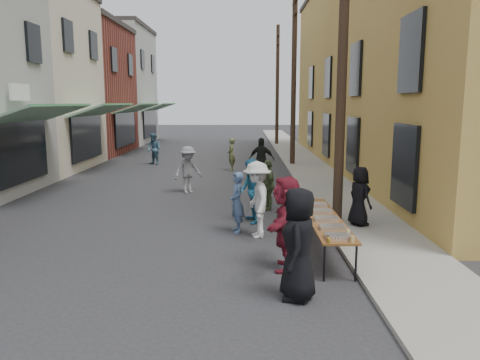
{
  "coord_description": "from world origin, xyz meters",
  "views": [
    {
      "loc": [
        1.78,
        -9.36,
        3.26
      ],
      "look_at": [
        1.67,
        2.42,
        1.3
      ],
      "focal_mm": 35.0,
      "sensor_mm": 36.0,
      "label": 1
    }
  ],
  "objects_px": {
    "utility_pole_mid": "(294,78)",
    "utility_pole_far": "(277,86)",
    "utility_pole_near": "(343,53)",
    "server": "(360,196)",
    "serving_table": "(324,219)",
    "guest_front_a": "(298,244)",
    "catering_tray_sausage": "(338,236)",
    "guest_front_c": "(251,191)"
  },
  "relations": [
    {
      "from": "utility_pole_far",
      "to": "guest_front_a",
      "type": "bearing_deg",
      "value": -93.21
    },
    {
      "from": "guest_front_a",
      "to": "server",
      "type": "distance_m",
      "value": 4.89
    },
    {
      "from": "utility_pole_mid",
      "to": "utility_pole_far",
      "type": "relative_size",
      "value": 1.0
    },
    {
      "from": "catering_tray_sausage",
      "to": "serving_table",
      "type": "bearing_deg",
      "value": 90.0
    },
    {
      "from": "guest_front_a",
      "to": "server",
      "type": "relative_size",
      "value": 1.23
    },
    {
      "from": "utility_pole_mid",
      "to": "catering_tray_sausage",
      "type": "bearing_deg",
      "value": -92.73
    },
    {
      "from": "utility_pole_near",
      "to": "serving_table",
      "type": "height_order",
      "value": "utility_pole_near"
    },
    {
      "from": "serving_table",
      "to": "server",
      "type": "height_order",
      "value": "server"
    },
    {
      "from": "utility_pole_far",
      "to": "server",
      "type": "relative_size",
      "value": 5.86
    },
    {
      "from": "guest_front_a",
      "to": "server",
      "type": "xyz_separation_m",
      "value": [
        2.08,
        4.42,
        -0.08
      ]
    },
    {
      "from": "utility_pole_mid",
      "to": "catering_tray_sausage",
      "type": "relative_size",
      "value": 18.0
    },
    {
      "from": "utility_pole_far",
      "to": "catering_tray_sausage",
      "type": "xyz_separation_m",
      "value": [
        -0.76,
        -27.92,
        -3.71
      ]
    },
    {
      "from": "guest_front_c",
      "to": "utility_pole_far",
      "type": "bearing_deg",
      "value": 162.66
    },
    {
      "from": "utility_pole_near",
      "to": "guest_front_a",
      "type": "bearing_deg",
      "value": -108.27
    },
    {
      "from": "catering_tray_sausage",
      "to": "server",
      "type": "height_order",
      "value": "server"
    },
    {
      "from": "utility_pole_far",
      "to": "guest_front_c",
      "type": "distance_m",
      "value": 24.27
    },
    {
      "from": "utility_pole_mid",
      "to": "server",
      "type": "xyz_separation_m",
      "value": [
        0.46,
        -12.49,
        -3.63
      ]
    },
    {
      "from": "utility_pole_near",
      "to": "serving_table",
      "type": "relative_size",
      "value": 2.25
    },
    {
      "from": "serving_table",
      "to": "catering_tray_sausage",
      "type": "relative_size",
      "value": 8.0
    },
    {
      "from": "utility_pole_mid",
      "to": "guest_front_a",
      "type": "height_order",
      "value": "utility_pole_mid"
    },
    {
      "from": "catering_tray_sausage",
      "to": "guest_front_a",
      "type": "distance_m",
      "value": 1.32
    },
    {
      "from": "utility_pole_near",
      "to": "utility_pole_far",
      "type": "bearing_deg",
      "value": 90.0
    },
    {
      "from": "serving_table",
      "to": "utility_pole_mid",
      "type": "bearing_deg",
      "value": 86.96
    },
    {
      "from": "utility_pole_far",
      "to": "utility_pole_near",
      "type": "bearing_deg",
      "value": -90.0
    },
    {
      "from": "guest_front_a",
      "to": "utility_pole_mid",
      "type": "bearing_deg",
      "value": -175.93
    },
    {
      "from": "utility_pole_mid",
      "to": "guest_front_c",
      "type": "distance_m",
      "value": 12.64
    },
    {
      "from": "serving_table",
      "to": "catering_tray_sausage",
      "type": "height_order",
      "value": "catering_tray_sausage"
    },
    {
      "from": "utility_pole_near",
      "to": "serving_table",
      "type": "xyz_separation_m",
      "value": [
        -0.76,
        -2.27,
        -3.79
      ]
    },
    {
      "from": "utility_pole_near",
      "to": "server",
      "type": "distance_m",
      "value": 3.7
    },
    {
      "from": "utility_pole_near",
      "to": "utility_pole_mid",
      "type": "relative_size",
      "value": 1.0
    },
    {
      "from": "catering_tray_sausage",
      "to": "guest_front_c",
      "type": "xyz_separation_m",
      "value": [
        -1.58,
        4.03,
        0.09
      ]
    },
    {
      "from": "utility_pole_mid",
      "to": "serving_table",
      "type": "relative_size",
      "value": 2.25
    },
    {
      "from": "utility_pole_far",
      "to": "guest_front_a",
      "type": "distance_m",
      "value": 29.17
    },
    {
      "from": "catering_tray_sausage",
      "to": "utility_pole_mid",
      "type": "bearing_deg",
      "value": 87.27
    },
    {
      "from": "server",
      "to": "utility_pole_mid",
      "type": "bearing_deg",
      "value": -22.5
    },
    {
      "from": "serving_table",
      "to": "utility_pole_near",
      "type": "bearing_deg",
      "value": 71.53
    },
    {
      "from": "utility_pole_mid",
      "to": "catering_tray_sausage",
      "type": "height_order",
      "value": "utility_pole_mid"
    },
    {
      "from": "utility_pole_mid",
      "to": "server",
      "type": "bearing_deg",
      "value": -87.87
    },
    {
      "from": "server",
      "to": "serving_table",
      "type": "bearing_deg",
      "value": 120.87
    },
    {
      "from": "serving_table",
      "to": "server",
      "type": "relative_size",
      "value": 2.61
    },
    {
      "from": "utility_pole_near",
      "to": "guest_front_c",
      "type": "distance_m",
      "value": 4.31
    },
    {
      "from": "guest_front_c",
      "to": "server",
      "type": "bearing_deg",
      "value": 66.05
    }
  ]
}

